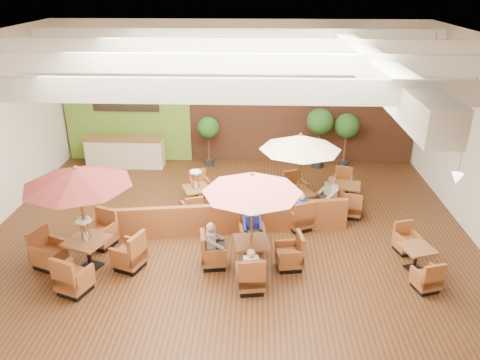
# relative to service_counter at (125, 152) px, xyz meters

# --- Properties ---
(room) EXTENTS (14.04, 14.00, 5.52)m
(room) POSITION_rel_service_counter_xyz_m (4.65, -3.88, 3.05)
(room) COLOR #381E0F
(room) RESTS_ON ground
(service_counter) EXTENTS (3.00, 0.75, 1.18)m
(service_counter) POSITION_rel_service_counter_xyz_m (0.00, 0.00, 0.00)
(service_counter) COLOR beige
(service_counter) RESTS_ON ground
(booth_divider) EXTENTS (6.77, 1.16, 0.94)m
(booth_divider) POSITION_rel_service_counter_xyz_m (4.51, -5.08, -0.11)
(booth_divider) COLOR brown
(booth_divider) RESTS_ON ground
(table_0) EXTENTS (2.98, 2.98, 2.86)m
(table_0) POSITION_rel_service_counter_xyz_m (0.90, -6.98, 1.33)
(table_0) COLOR brown
(table_0) RESTS_ON ground
(table_1) EXTENTS (2.68, 2.68, 2.67)m
(table_1) POSITION_rel_service_counter_xyz_m (5.08, -6.80, 1.23)
(table_1) COLOR brown
(table_1) RESTS_ON ground
(table_2) EXTENTS (2.81, 2.81, 2.68)m
(table_2) POSITION_rel_service_counter_xyz_m (6.47, -3.77, 1.24)
(table_2) COLOR brown
(table_2) RESTS_ON ground
(table_3) EXTENTS (1.03, 2.51, 1.47)m
(table_3) POSITION_rel_service_counter_xyz_m (3.24, -3.45, -0.09)
(table_3) COLOR brown
(table_3) RESTS_ON ground
(table_4) EXTENTS (0.94, 2.37, 0.84)m
(table_4) POSITION_rel_service_counter_xyz_m (9.29, -6.74, -0.26)
(table_4) COLOR brown
(table_4) RESTS_ON ground
(table_5) EXTENTS (0.95, 2.47, 0.89)m
(table_5) POSITION_rel_service_counter_xyz_m (8.16, -3.04, -0.24)
(table_5) COLOR brown
(table_5) RESTS_ON ground
(topiary_0) EXTENTS (0.86, 0.86, 1.99)m
(topiary_0) POSITION_rel_service_counter_xyz_m (3.27, 0.20, 0.90)
(topiary_0) COLOR black
(topiary_0) RESTS_ON ground
(topiary_1) EXTENTS (1.02, 1.02, 2.38)m
(topiary_1) POSITION_rel_service_counter_xyz_m (7.55, 0.20, 1.19)
(topiary_1) COLOR black
(topiary_1) RESTS_ON ground
(topiary_2) EXTENTS (0.94, 0.94, 2.19)m
(topiary_2) POSITION_rel_service_counter_xyz_m (8.58, 0.20, 1.05)
(topiary_2) COLOR black
(topiary_2) RESTS_ON ground
(diner_0) EXTENTS (0.37, 0.32, 0.72)m
(diner_0) POSITION_rel_service_counter_xyz_m (5.08, -7.78, 0.14)
(diner_0) COLOR white
(diner_0) RESTS_ON ground
(diner_1) EXTENTS (0.39, 0.33, 0.75)m
(diner_1) POSITION_rel_service_counter_xyz_m (5.08, -5.82, 0.16)
(diner_1) COLOR #2A37B8
(diner_1) RESTS_ON ground
(diner_2) EXTENTS (0.34, 0.41, 0.82)m
(diner_2) POSITION_rel_service_counter_xyz_m (4.10, -6.80, 0.18)
(diner_2) COLOR gray
(diner_2) RESTS_ON ground
(diner_3) EXTENTS (0.41, 0.40, 0.72)m
(diner_3) POSITION_rel_service_counter_xyz_m (6.47, -4.75, 0.15)
(diner_3) COLOR #2A37B8
(diner_3) RESTS_ON ground
(diner_4) EXTENTS (0.45, 0.47, 0.85)m
(diner_4) POSITION_rel_service_counter_xyz_m (7.45, -3.77, 0.19)
(diner_4) COLOR white
(diner_4) RESTS_ON ground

